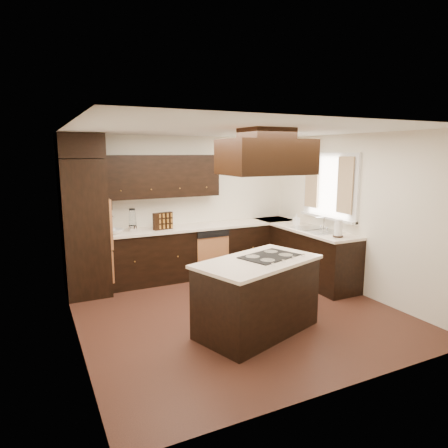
{
  "coord_description": "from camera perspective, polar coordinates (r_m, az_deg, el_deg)",
  "views": [
    {
      "loc": [
        -2.5,
        -4.71,
        2.21
      ],
      "look_at": [
        0.1,
        0.6,
        1.15
      ],
      "focal_mm": 32.0,
      "sensor_mm": 36.0,
      "label": 1
    }
  ],
  "objects": [
    {
      "name": "ceiling",
      "position": [
        5.34,
        1.92,
        13.38
      ],
      "size": [
        4.2,
        4.2,
        0.02
      ],
      "primitive_type": "cube",
      "color": "silver",
      "rests_on": "ground"
    },
    {
      "name": "wall_front",
      "position": [
        3.73,
        17.24,
        -5.23
      ],
      "size": [
        4.2,
        0.02,
        2.5
      ],
      "primitive_type": "cube",
      "color": "white",
      "rests_on": "ground"
    },
    {
      "name": "window_pane",
      "position": [
        7.01,
        15.09,
        5.24
      ],
      "size": [
        0.0,
        1.2,
        1.0
      ],
      "primitive_type": "cube",
      "color": "white",
      "rests_on": "wall_right"
    },
    {
      "name": "hood_duct",
      "position": [
        4.91,
        6.06,
        12.73
      ],
      "size": [
        0.55,
        0.5,
        0.13
      ],
      "primitive_type": "cube",
      "color": "black",
      "rests_on": "ceiling"
    },
    {
      "name": "curtain_right",
      "position": [
        7.27,
        12.4,
        5.91
      ],
      "size": [
        0.02,
        0.34,
        0.9
      ],
      "primitive_type": "cube",
      "color": "beige",
      "rests_on": "wall_right"
    },
    {
      "name": "wall_oven_face",
      "position": [
        6.6,
        -16.34,
        0.24
      ],
      "size": [
        0.05,
        0.62,
        0.78
      ],
      "primitive_type": "cube",
      "color": "#B67141",
      "rests_on": "oven_column"
    },
    {
      "name": "island",
      "position": [
        5.05,
        4.73,
        -10.41
      ],
      "size": [
        1.68,
        1.25,
        0.88
      ],
      "primitive_type": "cube",
      "rotation": [
        0.0,
        0.0,
        0.32
      ],
      "color": "black",
      "rests_on": "floor"
    },
    {
      "name": "mixing_bowl",
      "position": [
        6.68,
        -15.45,
        -1.03
      ],
      "size": [
        0.39,
        0.39,
        0.07
      ],
      "primitive_type": "imported",
      "rotation": [
        0.0,
        0.0,
        0.44
      ],
      "color": "white",
      "rests_on": "countertop_back"
    },
    {
      "name": "base_cabinets_back",
      "position": [
        7.21,
        -4.67,
        -4.08
      ],
      "size": [
        2.93,
        0.6,
        0.88
      ],
      "primitive_type": "cube",
      "color": "black",
      "rests_on": "floor"
    },
    {
      "name": "wall_right",
      "position": [
        6.66,
        18.11,
        1.37
      ],
      "size": [
        0.02,
        4.2,
        2.5
      ],
      "primitive_type": "cube",
      "color": "white",
      "rests_on": "ground"
    },
    {
      "name": "soap_bottle",
      "position": [
        7.29,
        10.3,
        0.64
      ],
      "size": [
        0.1,
        0.1,
        0.21
      ],
      "primitive_type": "imported",
      "rotation": [
        0.0,
        0.0,
        0.06
      ],
      "color": "white",
      "rests_on": "countertop_right"
    },
    {
      "name": "countertop_back",
      "position": [
        7.09,
        -4.68,
        -0.51
      ],
      "size": [
        2.93,
        0.63,
        0.04
      ],
      "primitive_type": "cube",
      "color": "white",
      "rests_on": "base_cabinets_back"
    },
    {
      "name": "oven_column",
      "position": [
        6.56,
        -19.32,
        -0.51
      ],
      "size": [
        0.65,
        0.75,
        2.12
      ],
      "primitive_type": "cube",
      "color": "black",
      "rests_on": "floor"
    },
    {
      "name": "sink_rim",
      "position": [
        6.91,
        12.95,
        -0.81
      ],
      "size": [
        0.52,
        0.84,
        0.01
      ],
      "primitive_type": "cube",
      "color": "silver",
      "rests_on": "countertop_right"
    },
    {
      "name": "cooktop",
      "position": [
        5.07,
        6.49,
        -4.59
      ],
      "size": [
        0.82,
        0.67,
        0.01
      ],
      "primitive_type": "cube",
      "rotation": [
        0.0,
        0.0,
        0.32
      ],
      "color": "black",
      "rests_on": "island_top"
    },
    {
      "name": "floor",
      "position": [
        5.78,
        1.77,
        -12.44
      ],
      "size": [
        4.2,
        4.2,
        0.02
      ],
      "primitive_type": "cube",
      "color": "#572E20",
      "rests_on": "ground"
    },
    {
      "name": "dishwasher_front",
      "position": [
        7.07,
        -1.57,
        -4.71
      ],
      "size": [
        0.6,
        0.05,
        0.72
      ],
      "primitive_type": "cube",
      "color": "#B67141",
      "rests_on": "floor"
    },
    {
      "name": "upper_cabinets",
      "position": [
        6.97,
        -8.82,
        6.76
      ],
      "size": [
        2.0,
        0.34,
        0.72
      ],
      "primitive_type": "cube",
      "color": "black",
      "rests_on": "wall_back"
    },
    {
      "name": "base_cabinets_right",
      "position": [
        7.29,
        11.07,
        -4.08
      ],
      "size": [
        0.6,
        2.4,
        0.88
      ],
      "primitive_type": "cube",
      "color": "black",
      "rests_on": "floor"
    },
    {
      "name": "window_frame",
      "position": [
        6.99,
        14.91,
        5.23
      ],
      "size": [
        0.06,
        1.32,
        1.12
      ],
      "primitive_type": "cube",
      "color": "white",
      "rests_on": "wall_right"
    },
    {
      "name": "wall_back",
      "position": [
        7.33,
        -5.91,
        2.59
      ],
      "size": [
        4.2,
        0.02,
        2.5
      ],
      "primitive_type": "cube",
      "color": "white",
      "rests_on": "ground"
    },
    {
      "name": "curtain_left",
      "position": [
        6.63,
        16.92,
        5.32
      ],
      "size": [
        0.02,
        0.34,
        0.9
      ],
      "primitive_type": "cube",
      "color": "beige",
      "rests_on": "wall_right"
    },
    {
      "name": "blender_base",
      "position": [
        6.79,
        -12.89,
        -0.62
      ],
      "size": [
        0.15,
        0.15,
        0.1
      ],
      "primitive_type": "cylinder",
      "color": "silver",
      "rests_on": "countertop_back"
    },
    {
      "name": "countertop_right",
      "position": [
        7.18,
        11.1,
        -0.54
      ],
      "size": [
        0.63,
        2.4,
        0.04
      ],
      "primitive_type": "cube",
      "color": "white",
      "rests_on": "base_cabinets_right"
    },
    {
      "name": "spice_rack",
      "position": [
        6.85,
        -8.72,
        0.43
      ],
      "size": [
        0.36,
        0.17,
        0.29
      ],
      "primitive_type": "cube",
      "rotation": [
        0.0,
        0.0,
        0.24
      ],
      "color": "black",
      "rests_on": "countertop_back"
    },
    {
      "name": "wall_left",
      "position": [
        4.82,
        -20.92,
        -2.0
      ],
      "size": [
        0.02,
        4.2,
        2.5
      ],
      "primitive_type": "cube",
      "color": "white",
      "rests_on": "ground"
    },
    {
      "name": "range_hood",
      "position": [
        4.91,
        6.0,
        9.52
      ],
      "size": [
        1.05,
        0.72,
        0.42
      ],
      "primitive_type": "cube",
      "color": "black",
      "rests_on": "ceiling"
    },
    {
      "name": "paper_towel",
      "position": [
        6.41,
        16.01,
        -0.62
      ],
      "size": [
        0.14,
        0.14,
        0.27
      ],
      "primitive_type": "cylinder",
      "rotation": [
        0.0,
        0.0,
        -0.13
      ],
      "color": "white",
      "rests_on": "countertop_right"
    },
    {
      "name": "blender_pitcher",
      "position": [
        6.76,
        -12.95,
        0.88
      ],
      "size": [
        0.13,
        0.13,
        0.26
      ],
      "primitive_type": "cone",
      "color": "silver",
      "rests_on": "blender_base"
    },
    {
      "name": "island_top",
      "position": [
        4.9,
        4.81,
        -5.37
      ],
      "size": [
        1.74,
        1.32,
        0.04
      ],
      "primitive_type": "cube",
      "rotation": [
        0.0,
        0.0,
        0.32
      ],
      "color": "white",
      "rests_on": "island"
    }
  ]
}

